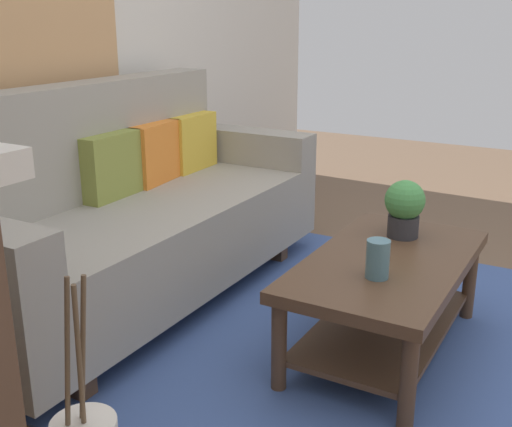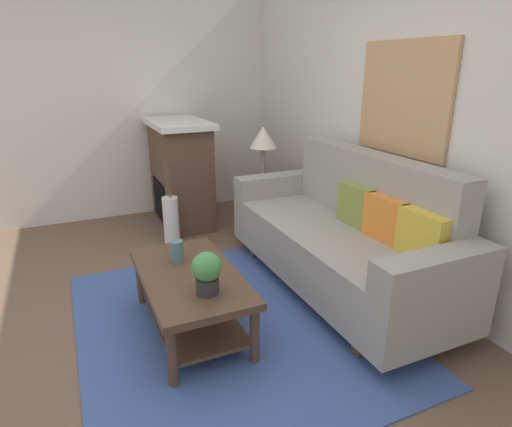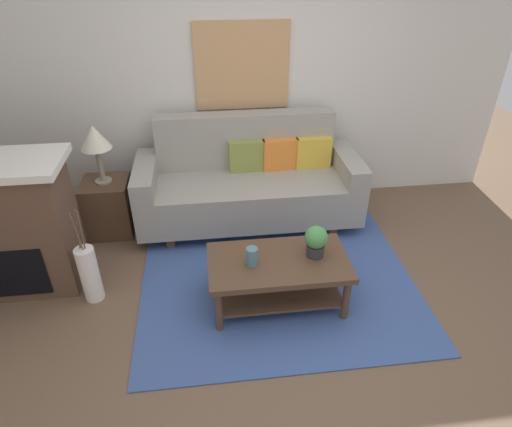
{
  "view_description": "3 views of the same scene",
  "coord_description": "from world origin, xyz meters",
  "px_view_note": "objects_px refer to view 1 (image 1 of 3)",
  "views": [
    {
      "loc": [
        -2.43,
        -0.49,
        1.4
      ],
      "look_at": [
        0.16,
        0.98,
        0.45
      ],
      "focal_mm": 44.41,
      "sensor_mm": 36.0,
      "label": 1
    },
    {
      "loc": [
        2.43,
        -0.4,
        1.72
      ],
      "look_at": [
        -0.26,
        0.82,
        0.69
      ],
      "focal_mm": 30.05,
      "sensor_mm": 36.0,
      "label": 2
    },
    {
      "loc": [
        -0.55,
        -2.4,
        2.56
      ],
      "look_at": [
        -0.15,
        0.81,
        0.51
      ],
      "focal_mm": 30.83,
      "sensor_mm": 36.0,
      "label": 3
    }
  ],
  "objects_px": {
    "couch": "(134,218)",
    "coffee_table": "(386,284)",
    "throw_pillow_olive": "(111,166)",
    "throw_pillow_mustard": "(192,142)",
    "tabletop_vase": "(378,259)",
    "throw_pillow_orange": "(155,153)",
    "potted_plant_tabletop": "(404,207)"
  },
  "relations": [
    {
      "from": "coffee_table",
      "to": "throw_pillow_olive",
      "type": "bearing_deg",
      "value": 94.06
    },
    {
      "from": "couch",
      "to": "throw_pillow_orange",
      "type": "height_order",
      "value": "couch"
    },
    {
      "from": "couch",
      "to": "tabletop_vase",
      "type": "relative_size",
      "value": 14.57
    },
    {
      "from": "throw_pillow_mustard",
      "to": "tabletop_vase",
      "type": "bearing_deg",
      "value": -119.35
    },
    {
      "from": "throw_pillow_orange",
      "to": "coffee_table",
      "type": "relative_size",
      "value": 0.33
    },
    {
      "from": "throw_pillow_olive",
      "to": "potted_plant_tabletop",
      "type": "height_order",
      "value": "throw_pillow_olive"
    },
    {
      "from": "throw_pillow_olive",
      "to": "throw_pillow_mustard",
      "type": "relative_size",
      "value": 1.0
    },
    {
      "from": "throw_pillow_mustard",
      "to": "tabletop_vase",
      "type": "distance_m",
      "value": 1.64
    },
    {
      "from": "coffee_table",
      "to": "tabletop_vase",
      "type": "distance_m",
      "value": 0.29
    },
    {
      "from": "tabletop_vase",
      "to": "throw_pillow_olive",
      "type": "bearing_deg",
      "value": 85.43
    },
    {
      "from": "tabletop_vase",
      "to": "potted_plant_tabletop",
      "type": "bearing_deg",
      "value": 6.29
    },
    {
      "from": "throw_pillow_mustard",
      "to": "potted_plant_tabletop",
      "type": "distance_m",
      "value": 1.4
    },
    {
      "from": "tabletop_vase",
      "to": "potted_plant_tabletop",
      "type": "distance_m",
      "value": 0.51
    },
    {
      "from": "potted_plant_tabletop",
      "to": "throw_pillow_olive",
      "type": "bearing_deg",
      "value": 106.02
    },
    {
      "from": "throw_pillow_olive",
      "to": "coffee_table",
      "type": "xyz_separation_m",
      "value": [
        0.1,
        -1.4,
        -0.37
      ]
    },
    {
      "from": "throw_pillow_mustard",
      "to": "tabletop_vase",
      "type": "height_order",
      "value": "throw_pillow_mustard"
    },
    {
      "from": "throw_pillow_orange",
      "to": "potted_plant_tabletop",
      "type": "distance_m",
      "value": 1.37
    },
    {
      "from": "throw_pillow_mustard",
      "to": "potted_plant_tabletop",
      "type": "xyz_separation_m",
      "value": [
        -0.29,
        -1.37,
        -0.11
      ]
    },
    {
      "from": "throw_pillow_olive",
      "to": "tabletop_vase",
      "type": "distance_m",
      "value": 1.44
    },
    {
      "from": "throw_pillow_mustard",
      "to": "throw_pillow_orange",
      "type": "bearing_deg",
      "value": 180.0
    },
    {
      "from": "throw_pillow_olive",
      "to": "potted_plant_tabletop",
      "type": "bearing_deg",
      "value": -73.98
    },
    {
      "from": "throw_pillow_olive",
      "to": "tabletop_vase",
      "type": "xyz_separation_m",
      "value": [
        -0.11,
        -1.42,
        -0.17
      ]
    },
    {
      "from": "couch",
      "to": "tabletop_vase",
      "type": "distance_m",
      "value": 1.3
    },
    {
      "from": "throw_pillow_orange",
      "to": "tabletop_vase",
      "type": "bearing_deg",
      "value": -107.8
    },
    {
      "from": "couch",
      "to": "coffee_table",
      "type": "height_order",
      "value": "couch"
    },
    {
      "from": "tabletop_vase",
      "to": "coffee_table",
      "type": "bearing_deg",
      "value": 6.84
    },
    {
      "from": "couch",
      "to": "coffee_table",
      "type": "xyz_separation_m",
      "value": [
        0.1,
        -1.27,
        -0.12
      ]
    },
    {
      "from": "coffee_table",
      "to": "throw_pillow_mustard",
      "type": "bearing_deg",
      "value": 67.21
    },
    {
      "from": "couch",
      "to": "throw_pillow_mustard",
      "type": "height_order",
      "value": "couch"
    },
    {
      "from": "tabletop_vase",
      "to": "throw_pillow_mustard",
      "type": "bearing_deg",
      "value": 60.65
    },
    {
      "from": "tabletop_vase",
      "to": "potted_plant_tabletop",
      "type": "relative_size",
      "value": 0.58
    },
    {
      "from": "coffee_table",
      "to": "couch",
      "type": "bearing_deg",
      "value": 94.46
    }
  ]
}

